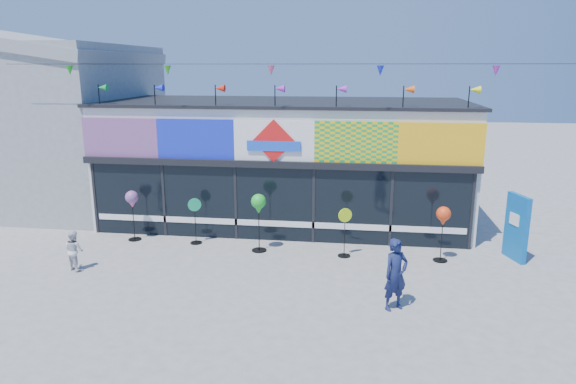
% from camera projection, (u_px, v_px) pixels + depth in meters
% --- Properties ---
extents(ground, '(80.00, 80.00, 0.00)m').
position_uv_depth(ground, '(252.00, 285.00, 12.60)').
color(ground, slate).
rests_on(ground, ground).
extents(kite_shop, '(16.00, 5.70, 5.31)m').
position_uv_depth(kite_shop, '(286.00, 161.00, 17.83)').
color(kite_shop, silver).
rests_on(kite_shop, ground).
extents(neighbour_building, '(8.18, 7.20, 6.87)m').
position_uv_depth(neighbour_building, '(35.00, 120.00, 19.89)').
color(neighbour_building, '#9A9C9F').
rests_on(neighbour_building, ground).
extents(blue_sign, '(0.42, 0.92, 1.84)m').
position_uv_depth(blue_sign, '(516.00, 227.00, 14.11)').
color(blue_sign, '#0B5CA9').
rests_on(blue_sign, ground).
extents(spinner_0, '(0.40, 0.40, 1.57)m').
position_uv_depth(spinner_0, '(132.00, 201.00, 15.62)').
color(spinner_0, black).
rests_on(spinner_0, ground).
extents(spinner_1, '(0.38, 0.36, 1.41)m').
position_uv_depth(spinner_1, '(195.00, 220.00, 15.44)').
color(spinner_1, black).
rests_on(spinner_1, ground).
extents(spinner_2, '(0.43, 0.43, 1.71)m').
position_uv_depth(spinner_2, '(259.00, 206.00, 14.65)').
color(spinner_2, black).
rests_on(spinner_2, ground).
extents(spinner_3, '(0.37, 0.36, 1.41)m').
position_uv_depth(spinner_3, '(345.00, 231.00, 14.36)').
color(spinner_3, black).
rests_on(spinner_3, ground).
extents(spinner_4, '(0.39, 0.39, 1.56)m').
position_uv_depth(spinner_4, '(443.00, 218.00, 13.90)').
color(spinner_4, black).
rests_on(spinner_4, ground).
extents(adult_man, '(0.71, 0.65, 1.62)m').
position_uv_depth(adult_man, '(396.00, 275.00, 11.21)').
color(adult_man, '#161E46').
rests_on(adult_man, ground).
extents(child, '(0.60, 0.50, 1.07)m').
position_uv_depth(child, '(74.00, 250.00, 13.47)').
color(child, silver).
rests_on(child, ground).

